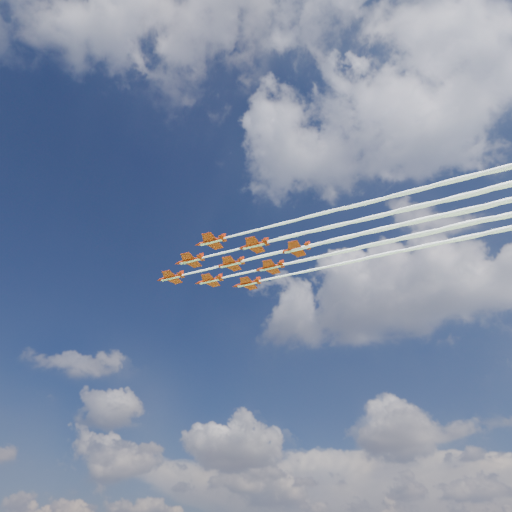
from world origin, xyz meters
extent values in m
cylinder|color=#A82209|center=(-24.21, 3.56, 82.59)|extent=(7.02, 1.60, 0.96)
cone|color=#A82209|center=(-28.54, 3.15, 82.59)|extent=(1.82, 1.11, 0.96)
cone|color=#A82209|center=(-20.14, 3.94, 82.59)|extent=(1.38, 0.99, 0.87)
ellipsoid|color=black|center=(-25.94, 3.40, 82.98)|extent=(1.88, 0.96, 0.62)
cube|color=#A82209|center=(-23.77, 3.60, 82.55)|extent=(3.52, 8.23, 0.12)
cube|color=#A82209|center=(-20.74, 3.88, 82.59)|extent=(1.50, 3.23, 0.10)
cube|color=#A82209|center=(-20.57, 3.90, 83.37)|extent=(1.40, 0.25, 1.57)
cube|color=white|center=(-24.21, 3.56, 82.16)|extent=(6.57, 1.39, 0.10)
cylinder|color=#A82209|center=(-13.58, -1.72, 82.59)|extent=(7.02, 1.60, 0.96)
cone|color=#A82209|center=(-17.91, -2.12, 82.59)|extent=(1.82, 1.11, 0.96)
cone|color=#A82209|center=(-9.51, -1.34, 82.59)|extent=(1.38, 0.99, 0.87)
ellipsoid|color=black|center=(-15.32, -1.88, 82.98)|extent=(1.88, 0.96, 0.62)
cube|color=#A82209|center=(-13.15, -1.68, 82.55)|extent=(3.52, 8.23, 0.12)
cube|color=#A82209|center=(-10.12, -1.39, 82.59)|extent=(1.50, 3.23, 0.10)
cube|color=#A82209|center=(-9.95, -1.38, 83.37)|extent=(1.40, 0.25, 1.57)
cube|color=white|center=(-13.58, -1.72, 82.16)|extent=(6.57, 1.39, 0.10)
cylinder|color=#A82209|center=(-14.75, 10.71, 82.59)|extent=(7.02, 1.60, 0.96)
cone|color=#A82209|center=(-19.08, 10.31, 82.59)|extent=(1.82, 1.11, 0.96)
cone|color=#A82209|center=(-10.68, 11.09, 82.59)|extent=(1.38, 0.99, 0.87)
ellipsoid|color=black|center=(-16.48, 10.55, 82.98)|extent=(1.88, 0.96, 0.62)
cube|color=#A82209|center=(-14.32, 10.75, 82.55)|extent=(3.52, 8.23, 0.12)
cube|color=#A82209|center=(-11.28, 11.04, 82.59)|extent=(1.50, 3.23, 0.10)
cube|color=#A82209|center=(-11.11, 11.05, 83.37)|extent=(1.40, 0.25, 1.57)
cube|color=white|center=(-14.75, 10.71, 82.16)|extent=(6.57, 1.39, 0.10)
cylinder|color=#A82209|center=(-2.96, -6.99, 82.59)|extent=(7.02, 1.60, 0.96)
cone|color=#A82209|center=(-7.29, -7.40, 82.59)|extent=(1.82, 1.11, 0.96)
cone|color=#A82209|center=(1.11, -6.61, 82.59)|extent=(1.38, 0.99, 0.87)
ellipsoid|color=black|center=(-4.70, -7.15, 82.98)|extent=(1.88, 0.96, 0.62)
cube|color=#A82209|center=(-2.53, -6.95, 82.55)|extent=(3.52, 8.23, 0.12)
cube|color=#A82209|center=(0.50, -6.67, 82.59)|extent=(1.50, 3.23, 0.10)
cube|color=#A82209|center=(0.67, -6.65, 83.37)|extent=(1.40, 0.25, 1.57)
cube|color=white|center=(-2.96, -6.99, 82.16)|extent=(6.57, 1.39, 0.10)
cylinder|color=#A82209|center=(-4.13, 5.44, 82.59)|extent=(7.02, 1.60, 0.96)
cone|color=#A82209|center=(-8.46, 5.03, 82.59)|extent=(1.82, 1.11, 0.96)
cone|color=#A82209|center=(-0.06, 5.82, 82.59)|extent=(1.38, 0.99, 0.87)
ellipsoid|color=black|center=(-5.86, 5.28, 82.98)|extent=(1.88, 0.96, 0.62)
cube|color=#A82209|center=(-3.69, 5.48, 82.55)|extent=(3.52, 8.23, 0.12)
cube|color=#A82209|center=(-0.66, 5.76, 82.59)|extent=(1.50, 3.23, 0.10)
cube|color=#A82209|center=(-0.49, 5.78, 83.37)|extent=(1.40, 0.25, 1.57)
cube|color=white|center=(-4.13, 5.44, 82.16)|extent=(6.57, 1.39, 0.10)
cylinder|color=#A82209|center=(-5.29, 17.87, 82.59)|extent=(7.02, 1.60, 0.96)
cone|color=#A82209|center=(-9.62, 17.46, 82.59)|extent=(1.82, 1.11, 0.96)
cone|color=#A82209|center=(-1.22, 18.25, 82.59)|extent=(1.38, 0.99, 0.87)
ellipsoid|color=black|center=(-7.02, 17.70, 82.98)|extent=(1.88, 0.96, 0.62)
cube|color=#A82209|center=(-4.86, 17.91, 82.55)|extent=(3.52, 8.23, 0.12)
cube|color=#A82209|center=(-1.83, 18.19, 82.59)|extent=(1.50, 3.23, 0.10)
cube|color=#A82209|center=(-1.65, 18.21, 83.37)|extent=(1.40, 0.25, 1.57)
cube|color=white|center=(-5.29, 17.87, 82.16)|extent=(6.57, 1.39, 0.10)
cylinder|color=#A82209|center=(6.49, 0.16, 82.59)|extent=(7.02, 1.60, 0.96)
cone|color=#A82209|center=(2.16, -0.24, 82.59)|extent=(1.82, 1.11, 0.96)
cone|color=#A82209|center=(10.56, 0.54, 82.59)|extent=(1.38, 0.99, 0.87)
ellipsoid|color=black|center=(4.76, 0.00, 82.98)|extent=(1.88, 0.96, 0.62)
cube|color=#A82209|center=(6.93, 0.20, 82.55)|extent=(3.52, 8.23, 0.12)
cube|color=#A82209|center=(9.96, 0.49, 82.59)|extent=(1.50, 3.23, 0.10)
cube|color=#A82209|center=(10.13, 0.50, 83.37)|extent=(1.40, 0.25, 1.57)
cube|color=white|center=(6.49, 0.16, 82.16)|extent=(6.57, 1.39, 0.10)
cylinder|color=#A82209|center=(5.33, 12.59, 82.59)|extent=(7.02, 1.60, 0.96)
cone|color=#A82209|center=(1.00, 12.19, 82.59)|extent=(1.82, 1.11, 0.96)
cone|color=#A82209|center=(9.40, 12.97, 82.59)|extent=(1.38, 0.99, 0.87)
ellipsoid|color=black|center=(3.60, 12.43, 82.98)|extent=(1.88, 0.96, 0.62)
cube|color=#A82209|center=(5.76, 12.63, 82.55)|extent=(3.52, 8.23, 0.12)
cube|color=#A82209|center=(8.79, 12.92, 82.59)|extent=(1.50, 3.23, 0.10)
cube|color=#A82209|center=(8.97, 12.93, 83.37)|extent=(1.40, 0.25, 1.57)
cube|color=white|center=(5.33, 12.59, 82.16)|extent=(6.57, 1.39, 0.10)
cylinder|color=#A82209|center=(15.95, 7.32, 82.59)|extent=(7.02, 1.60, 0.96)
cone|color=#A82209|center=(11.62, 6.91, 82.59)|extent=(1.82, 1.11, 0.96)
cone|color=#A82209|center=(20.02, 7.70, 82.59)|extent=(1.38, 0.99, 0.87)
ellipsoid|color=black|center=(14.22, 7.15, 82.98)|extent=(1.88, 0.96, 0.62)
cube|color=#A82209|center=(16.38, 7.36, 82.55)|extent=(3.52, 8.23, 0.12)
cube|color=#A82209|center=(19.41, 7.64, 82.59)|extent=(1.50, 3.23, 0.10)
cube|color=#A82209|center=(19.59, 7.66, 83.37)|extent=(1.40, 0.25, 1.57)
cube|color=white|center=(15.95, 7.32, 82.16)|extent=(6.57, 1.39, 0.10)
camera|label=1|loc=(60.43, -100.17, 4.00)|focal=35.00mm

